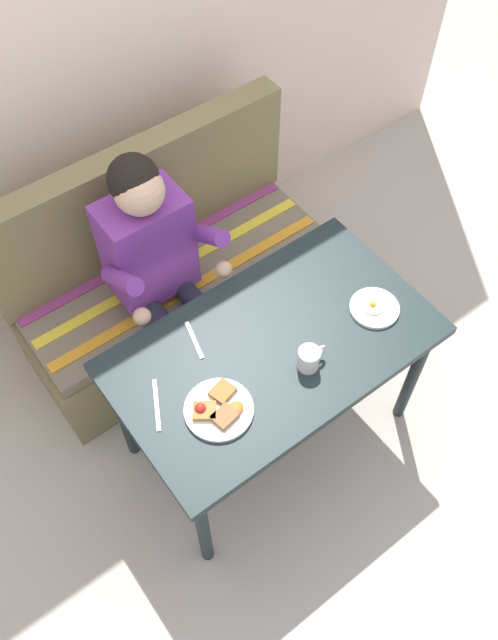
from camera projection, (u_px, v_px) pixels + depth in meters
name	position (u px, v px, depth m)	size (l,w,h in m)	color
ground_plane	(269.00, 430.00, 3.01)	(8.00, 8.00, 0.00)	#B6ACA0
back_wall	(74.00, 41.00, 2.51)	(4.40, 0.10, 2.60)	beige
table	(273.00, 357.00, 2.47)	(1.20, 0.70, 0.73)	#1A2729
couch	(171.00, 280.00, 3.08)	(1.44, 0.56, 1.00)	olive
person	(157.00, 260.00, 2.62)	(0.45, 0.61, 1.21)	#733291
plate_breakfast	(218.00, 409.00, 2.25)	(0.24, 0.24, 0.05)	white
plate_eggs	(374.00, 308.00, 2.49)	(0.19, 0.19, 0.04)	white
coffee_mug	(309.00, 358.00, 2.32)	(0.12, 0.08, 0.09)	white
fork	(194.00, 340.00, 2.42)	(0.01, 0.17, 0.01)	silver
knife	(157.00, 405.00, 2.27)	(0.01, 0.20, 0.01)	silver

